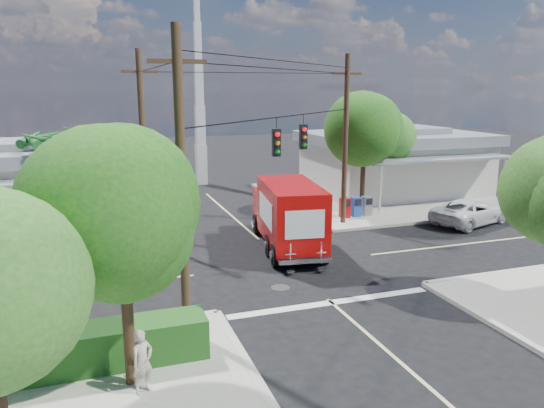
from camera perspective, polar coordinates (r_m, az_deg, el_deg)
name	(u,v)px	position (r m, az deg, el deg)	size (l,w,h in m)	color
ground	(288,264)	(22.53, 1.68, -6.52)	(120.00, 120.00, 0.00)	black
sidewalk_ne	(380,197)	(36.63, 11.59, 0.79)	(14.12, 14.12, 0.14)	#9B968C
sidewalk_nw	(31,223)	(31.79, -24.54, -1.88)	(14.12, 14.12, 0.14)	#9B968C
road_markings	(301,276)	(21.24, 3.11, -7.72)	(32.00, 32.00, 0.01)	beige
building_ne	(394,160)	(38.01, 13.01, 4.58)	(11.80, 10.20, 4.50)	beige
building_nw	(7,181)	(33.05, -26.57, 2.26)	(10.80, 10.20, 4.30)	beige
radio_tower	(200,110)	(40.75, -7.79, 9.99)	(0.80, 0.80, 17.00)	silver
tree_sw_front	(122,220)	(12.73, -15.82, -1.63)	(3.88, 3.78, 6.03)	#422D1C
tree_ne_front	(365,133)	(30.61, 9.95, 7.49)	(4.21, 4.14, 6.66)	#422D1C
tree_ne_back	(384,139)	(33.85, 11.98, 6.88)	(3.77, 3.66, 5.82)	#422D1C
palm_nw_front	(90,135)	(27.49, -19.02, 7.03)	(3.01, 3.08, 5.59)	#422D1C
palm_nw_back	(48,141)	(29.08, -22.95, 6.25)	(3.01, 3.08, 5.19)	#422D1C
utility_poles	(240,151)	(22.49, -3.50, 5.67)	(12.00, 10.68, 9.00)	#473321
picket_fence	(95,334)	(15.77, -18.49, -13.15)	(5.94, 0.06, 1.00)	silver
hedge_sw	(88,348)	(15.04, -19.22, -14.46)	(6.20, 1.20, 1.10)	#1E4C19
vending_boxes	(356,207)	(30.40, 9.01, -0.29)	(1.90, 0.50, 1.10)	#A9080C
delivery_truck	(288,215)	(24.32, 1.70, -1.16)	(3.29, 7.51, 3.15)	black
parked_car	(470,212)	(30.84, 20.55, -0.77)	(2.29, 4.96, 1.38)	silver
pedestrian	(142,362)	(13.51, -13.77, -16.14)	(0.58, 0.38, 1.60)	#BAAE9D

